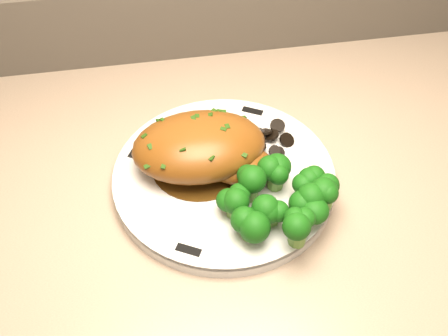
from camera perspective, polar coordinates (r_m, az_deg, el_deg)
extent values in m
cube|color=tan|center=(0.70, -21.45, -7.94)|extent=(2.01, 0.66, 0.03)
cube|color=#4C443A|center=(0.88, -20.96, 12.28)|extent=(2.01, 0.02, 0.12)
cylinder|color=silver|center=(0.69, 0.00, -1.06)|extent=(0.32, 0.32, 0.02)
cube|color=black|center=(0.76, 2.91, 5.78)|extent=(0.03, 0.02, 0.00)
cube|color=black|center=(0.72, -8.95, 1.79)|extent=(0.02, 0.03, 0.00)
cube|color=black|center=(0.62, -3.62, -8.32)|extent=(0.03, 0.02, 0.00)
cube|color=black|center=(0.67, 9.64, -2.99)|extent=(0.02, 0.03, 0.00)
cylinder|color=#3D250B|center=(0.69, -2.48, 0.42)|extent=(0.12, 0.12, 0.00)
ellipsoid|color=brown|center=(0.67, -2.57, 2.21)|extent=(0.16, 0.11, 0.06)
ellipsoid|color=brown|center=(0.67, 1.74, 0.32)|extent=(0.07, 0.06, 0.03)
cube|color=#1D3B0C|center=(0.65, -6.89, 3.55)|extent=(0.01, 0.01, 0.00)
cube|color=#1D3B0C|center=(0.65, -5.24, 4.01)|extent=(0.01, 0.01, 0.00)
cube|color=#1D3B0C|center=(0.65, -3.56, 4.33)|extent=(0.01, 0.01, 0.00)
cube|color=#1D3B0C|center=(0.65, -1.88, 4.52)|extent=(0.01, 0.01, 0.00)
cube|color=#1D3B0C|center=(0.66, -0.20, 4.59)|extent=(0.01, 0.01, 0.00)
cube|color=#1D3B0C|center=(0.66, 1.45, 4.52)|extent=(0.01, 0.01, 0.00)
cylinder|color=black|center=(0.72, 5.53, 2.72)|extent=(0.01, 0.01, 0.01)
cylinder|color=black|center=(0.72, 5.33, 3.18)|extent=(0.02, 0.02, 0.01)
cylinder|color=black|center=(0.72, 4.94, 3.58)|extent=(0.02, 0.02, 0.01)
cylinder|color=black|center=(0.73, 4.36, 3.45)|extent=(0.02, 0.02, 0.01)
cylinder|color=black|center=(0.73, 3.72, 3.68)|extent=(0.02, 0.02, 0.01)
cylinder|color=black|center=(0.72, 3.04, 3.81)|extent=(0.02, 0.02, 0.01)
cylinder|color=black|center=(0.73, 2.37, 3.38)|extent=(0.02, 0.02, 0.01)
cylinder|color=black|center=(0.72, 1.80, 3.31)|extent=(0.02, 0.02, 0.00)
cylinder|color=black|center=(0.72, 1.37, 3.17)|extent=(0.02, 0.02, 0.01)
cylinder|color=black|center=(0.72, 1.12, 2.54)|extent=(0.02, 0.02, 0.01)
cylinder|color=black|center=(0.71, 1.10, 2.34)|extent=(0.02, 0.02, 0.01)
cylinder|color=black|center=(0.70, 1.30, 2.18)|extent=(0.02, 0.02, 0.01)
cylinder|color=black|center=(0.70, 1.69, 1.61)|extent=(0.03, 0.03, 0.01)
cylinder|color=black|center=(0.70, 2.26, 1.58)|extent=(0.03, 0.03, 0.01)
cylinder|color=black|center=(0.70, 2.95, 1.65)|extent=(0.02, 0.03, 0.02)
cylinder|color=black|center=(0.70, 3.64, 1.37)|extent=(0.02, 0.02, 0.02)
cylinder|color=black|center=(0.70, 4.33, 1.66)|extent=(0.03, 0.03, 0.01)
cylinder|color=black|center=(0.70, 4.92, 2.05)|extent=(0.03, 0.03, 0.01)
cylinder|color=black|center=(0.71, 5.31, 2.04)|extent=(0.03, 0.03, 0.01)
cylinder|color=black|center=(0.72, 5.54, 2.53)|extent=(0.03, 0.03, 0.01)
cylinder|color=#628F3C|center=(0.65, 2.65, -2.24)|extent=(0.02, 0.02, 0.03)
sphere|color=#093608|center=(0.64, 2.71, -1.23)|extent=(0.03, 0.03, 0.03)
cylinder|color=#628F3C|center=(0.66, 5.24, -1.15)|extent=(0.02, 0.02, 0.03)
sphere|color=#093608|center=(0.65, 5.35, -0.15)|extent=(0.03, 0.03, 0.03)
cylinder|color=#628F3C|center=(0.66, 8.33, -1.85)|extent=(0.02, 0.02, 0.03)
sphere|color=#093608|center=(0.65, 8.50, -0.86)|extent=(0.03, 0.03, 0.03)
cylinder|color=#628F3C|center=(0.63, 4.80, -4.68)|extent=(0.02, 0.02, 0.03)
sphere|color=#093608|center=(0.62, 4.90, -3.70)|extent=(0.03, 0.03, 0.03)
cylinder|color=#628F3C|center=(0.63, 8.28, -4.58)|extent=(0.02, 0.02, 0.03)
sphere|color=#093608|center=(0.62, 8.45, -3.60)|extent=(0.03, 0.03, 0.03)
cylinder|color=#628F3C|center=(0.65, 10.21, -3.11)|extent=(0.02, 0.02, 0.03)
sphere|color=#093608|center=(0.64, 10.42, -2.12)|extent=(0.03, 0.03, 0.03)
cylinder|color=#628F3C|center=(0.62, 2.65, -6.22)|extent=(0.02, 0.02, 0.03)
sphere|color=#093608|center=(0.60, 2.71, -5.25)|extent=(0.03, 0.03, 0.03)
cylinder|color=#628F3C|center=(0.62, 7.47, -6.78)|extent=(0.02, 0.02, 0.03)
sphere|color=#093608|center=(0.60, 7.63, -5.82)|extent=(0.03, 0.03, 0.03)
cylinder|color=#628F3C|center=(0.63, 1.10, -3.99)|extent=(0.02, 0.02, 0.03)
sphere|color=#093608|center=(0.62, 1.12, -3.00)|extent=(0.03, 0.03, 0.03)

